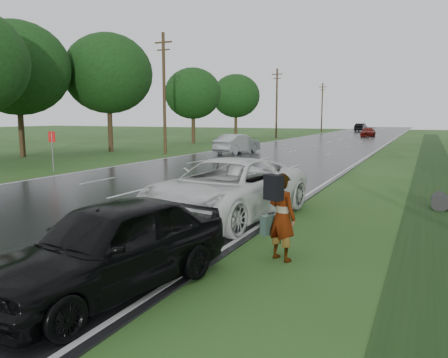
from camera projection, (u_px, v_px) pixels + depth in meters
road at (324, 143)px, 51.26m from camera, size 14.00×180.00×0.04m
edge_stripe_east at (385, 145)px, 48.43m from camera, size 0.12×180.00×0.01m
edge_stripe_west at (270, 142)px, 54.07m from camera, size 0.12×180.00×0.01m
center_line at (324, 143)px, 51.25m from camera, size 0.12×180.00×0.01m
drainage_ditch at (436, 176)px, 22.85m from camera, size 2.20×120.00×0.56m
road_sign at (52, 143)px, 24.96m from camera, size 0.50×0.06×2.30m
utility_pole_mid at (164, 92)px, 36.42m from camera, size 1.60×0.26×10.00m
utility_pole_far at (277, 102)px, 63.34m from camera, size 1.60×0.26×10.00m
utility_pole_distant at (322, 107)px, 90.26m from camera, size 1.60×0.26×10.00m
tree_west_c at (108, 74)px, 38.60m from camera, size 7.80×7.80×10.43m
tree_west_d at (193, 93)px, 50.98m from camera, size 6.60×6.60×8.80m
tree_west_e at (17, 68)px, 33.58m from camera, size 8.00×8.00×10.44m
tree_west_f at (236, 96)px, 63.75m from camera, size 7.00×7.00×9.29m
pedestrian at (281, 215)px, 9.53m from camera, size 0.95×0.99×1.94m
white_pickup at (227, 189)px, 13.34m from camera, size 3.73×6.85×1.82m
dark_sedan at (111, 246)px, 7.73m from camera, size 2.79×5.17×1.67m
silver_sedan at (237, 144)px, 37.16m from camera, size 2.56×5.19×1.64m
far_car_red at (368, 132)px, 68.49m from camera, size 2.07×4.89×1.41m
far_car_dark at (361, 127)px, 92.65m from camera, size 2.16×5.25×1.69m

